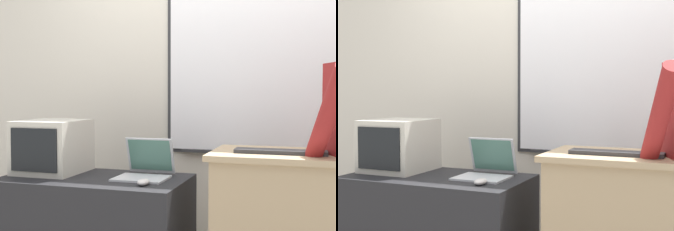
% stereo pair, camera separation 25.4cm
% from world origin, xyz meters
% --- Properties ---
extents(back_wall, '(6.40, 0.17, 2.90)m').
position_xyz_m(back_wall, '(0.01, 1.24, 1.45)').
color(back_wall, beige).
rests_on(back_wall, ground_plane).
extents(laptop, '(0.30, 0.31, 0.23)m').
position_xyz_m(laptop, '(-0.35, 0.49, 0.80)').
color(laptop, '#B7BABF').
rests_on(laptop, side_desk).
extents(wireless_keyboard, '(0.45, 0.11, 0.02)m').
position_xyz_m(wireless_keyboard, '(0.43, 0.31, 0.93)').
color(wireless_keyboard, '#2D2D30').
rests_on(wireless_keyboard, lectern_podium).
extents(computer_mouse_by_laptop, '(0.06, 0.10, 0.03)m').
position_xyz_m(computer_mouse_by_laptop, '(-0.28, 0.25, 0.75)').
color(computer_mouse_by_laptop, silver).
rests_on(computer_mouse_by_laptop, side_desk).
extents(crt_monitor, '(0.37, 0.41, 0.33)m').
position_xyz_m(crt_monitor, '(-0.96, 0.46, 0.89)').
color(crt_monitor, '#BCB7A8').
rests_on(crt_monitor, side_desk).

